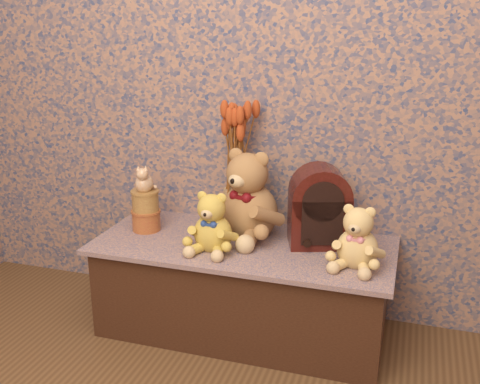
# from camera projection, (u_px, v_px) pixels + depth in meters

# --- Properties ---
(display_shelf) EXTENTS (1.25, 0.57, 0.41)m
(display_shelf) POSITION_uv_depth(u_px,v_px,m) (243.00, 287.00, 2.41)
(display_shelf) COLOR navy
(display_shelf) RESTS_ON ground
(teddy_large) EXTENTS (0.43, 0.47, 0.41)m
(teddy_large) POSITION_uv_depth(u_px,v_px,m) (250.00, 190.00, 2.38)
(teddy_large) COLOR #AA7642
(teddy_large) RESTS_ON display_shelf
(teddy_medium) EXTENTS (0.22, 0.25, 0.26)m
(teddy_medium) POSITION_uv_depth(u_px,v_px,m) (213.00, 219.00, 2.25)
(teddy_medium) COLOR #B08B31
(teddy_medium) RESTS_ON display_shelf
(teddy_small) EXTENTS (0.24, 0.28, 0.26)m
(teddy_small) POSITION_uv_depth(u_px,v_px,m) (358.00, 233.00, 2.10)
(teddy_small) COLOR #E3AE6B
(teddy_small) RESTS_ON display_shelf
(cathedral_radio) EXTENTS (0.29, 0.24, 0.34)m
(cathedral_radio) POSITION_uv_depth(u_px,v_px,m) (319.00, 206.00, 2.29)
(cathedral_radio) COLOR #38100A
(cathedral_radio) RESTS_ON display_shelf
(ceramic_vase) EXTENTS (0.14, 0.14, 0.19)m
(ceramic_vase) POSITION_uv_depth(u_px,v_px,m) (236.00, 208.00, 2.50)
(ceramic_vase) COLOR tan
(ceramic_vase) RESTS_ON display_shelf
(dried_stalks) EXTENTS (0.25, 0.25, 0.46)m
(dried_stalks) POSITION_uv_depth(u_px,v_px,m) (236.00, 137.00, 2.40)
(dried_stalks) COLOR #B4431C
(dried_stalks) RESTS_ON ceramic_vase
(biscuit_tin_lower) EXTENTS (0.15, 0.15, 0.09)m
(biscuit_tin_lower) POSITION_uv_depth(u_px,v_px,m) (146.00, 220.00, 2.48)
(biscuit_tin_lower) COLOR #C58739
(biscuit_tin_lower) RESTS_ON display_shelf
(biscuit_tin_upper) EXTENTS (0.15, 0.15, 0.09)m
(biscuit_tin_upper) POSITION_uv_depth(u_px,v_px,m) (145.00, 201.00, 2.46)
(biscuit_tin_upper) COLOR #D1B95B
(biscuit_tin_upper) RESTS_ON biscuit_tin_lower
(cat_figurine) EXTENTS (0.11, 0.12, 0.13)m
(cat_figurine) POSITION_uv_depth(u_px,v_px,m) (144.00, 177.00, 2.43)
(cat_figurine) COLOR silver
(cat_figurine) RESTS_ON biscuit_tin_upper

